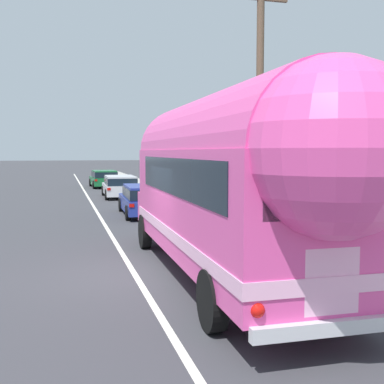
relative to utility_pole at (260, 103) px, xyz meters
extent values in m
plane|color=#38383D|center=(-4.62, -3.57, -4.42)|extent=(300.00, 300.00, 0.00)
cube|color=silver|center=(-4.62, 8.43, -4.42)|extent=(0.14, 80.00, 0.01)
cube|color=silver|center=(-0.87, 8.43, -4.42)|extent=(0.12, 80.00, 0.01)
cube|color=#9E9B93|center=(0.27, 6.43, -4.35)|extent=(2.26, 90.00, 0.15)
cylinder|color=brown|center=(0.00, 0.00, -0.17)|extent=(0.24, 0.24, 8.50)
cube|color=#EA4C9E|center=(-2.75, -4.60, -2.67)|extent=(2.62, 8.87, 2.30)
cylinder|color=#EA4C9E|center=(-2.75, -4.60, -1.52)|extent=(2.57, 8.77, 2.45)
sphere|color=#EA4C9E|center=(-2.81, -8.97, -1.52)|extent=(2.40, 2.40, 2.40)
cube|color=#EA4C9E|center=(-2.68, 0.47, -3.35)|extent=(2.28, 1.33, 0.95)
cube|color=#F4B2D6|center=(-2.75, -4.60, -3.32)|extent=(2.66, 8.91, 0.24)
cube|color=black|center=(-2.75, -4.90, -2.07)|extent=(2.62, 7.07, 0.76)
cube|color=black|center=(-2.81, -8.98, -2.02)|extent=(2.00, 0.11, 0.84)
cube|color=#F4B2D6|center=(-2.81, -8.99, -3.27)|extent=(0.80, 0.07, 0.90)
cube|color=silver|center=(-2.81, -9.08, -3.87)|extent=(2.34, 0.17, 0.20)
sphere|color=red|center=(-3.86, -8.99, -3.57)|extent=(0.20, 0.20, 0.20)
cube|color=black|center=(-2.69, -0.13, -2.02)|extent=(2.14, 0.13, 0.96)
cube|color=silver|center=(-2.67, 1.16, -3.47)|extent=(0.90, 0.11, 0.56)
cylinder|color=black|center=(-3.87, -0.57, -3.92)|extent=(0.27, 1.00, 1.00)
cylinder|color=black|center=(-1.53, -0.60, -3.92)|extent=(0.27, 1.00, 1.00)
cylinder|color=black|center=(-3.96, -7.41, -3.92)|extent=(0.27, 1.00, 1.00)
cylinder|color=black|center=(-1.62, -7.44, -3.92)|extent=(0.27, 1.00, 1.00)
cube|color=navy|center=(-2.67, 6.85, -3.90)|extent=(1.93, 4.59, 0.60)
cube|color=navy|center=(-2.68, 6.38, -3.33)|extent=(1.68, 3.14, 0.55)
cube|color=black|center=(-2.68, 6.38, -3.36)|extent=(1.75, 3.18, 0.43)
cube|color=red|center=(-3.51, 4.60, -3.72)|extent=(0.20, 0.05, 0.14)
cube|color=red|center=(-1.96, 4.55, -3.72)|extent=(0.20, 0.05, 0.14)
cylinder|color=black|center=(-3.48, 8.45, -4.10)|extent=(0.22, 0.65, 0.64)
cylinder|color=black|center=(-1.77, 8.40, -4.10)|extent=(0.22, 0.65, 0.64)
cylinder|color=black|center=(-3.57, 5.31, -4.10)|extent=(0.22, 0.65, 0.64)
cylinder|color=black|center=(-1.86, 5.26, -4.10)|extent=(0.22, 0.65, 0.64)
cube|color=silver|center=(-2.71, 15.59, -3.90)|extent=(1.99, 4.54, 0.60)
cube|color=silver|center=(-2.72, 15.11, -3.33)|extent=(1.76, 3.09, 0.55)
cube|color=black|center=(-2.72, 15.11, -3.36)|extent=(1.82, 3.13, 0.43)
cube|color=red|center=(-3.58, 13.35, -3.72)|extent=(0.20, 0.04, 0.14)
cube|color=red|center=(-1.93, 13.31, -3.72)|extent=(0.20, 0.04, 0.14)
cylinder|color=black|center=(-3.58, 17.16, -4.10)|extent=(0.21, 0.64, 0.64)
cylinder|color=black|center=(-1.77, 17.12, -4.10)|extent=(0.21, 0.64, 0.64)
cylinder|color=black|center=(-3.65, 14.06, -4.10)|extent=(0.21, 0.64, 0.64)
cylinder|color=black|center=(-1.83, 14.02, -4.10)|extent=(0.21, 0.64, 0.64)
cube|color=#196633|center=(-2.94, 24.45, -3.90)|extent=(2.03, 4.38, 0.60)
cube|color=#196633|center=(-2.93, 23.98, -3.33)|extent=(1.78, 2.93, 0.55)
cube|color=black|center=(-2.93, 23.98, -3.36)|extent=(1.84, 2.97, 0.43)
cube|color=red|center=(-3.69, 22.26, -3.72)|extent=(0.20, 0.05, 0.14)
cube|color=red|center=(-2.05, 22.31, -3.72)|extent=(0.20, 0.05, 0.14)
cylinder|color=black|center=(-3.89, 25.89, -4.10)|extent=(0.22, 0.65, 0.64)
cylinder|color=black|center=(-2.09, 25.94, -4.10)|extent=(0.22, 0.65, 0.64)
cylinder|color=black|center=(-3.80, 22.96, -4.10)|extent=(0.22, 0.65, 0.64)
cylinder|color=black|center=(-1.99, 23.02, -4.10)|extent=(0.22, 0.65, 0.64)
camera|label=1|loc=(-6.23, -14.51, -1.56)|focal=44.91mm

